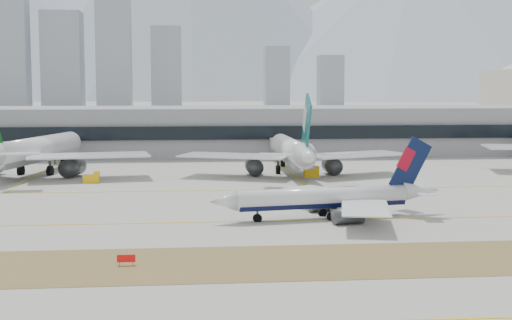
{
  "coord_description": "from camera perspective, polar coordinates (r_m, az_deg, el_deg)",
  "views": [
    {
      "loc": [
        -9.39,
        -116.76,
        21.27
      ],
      "look_at": [
        3.76,
        18.0,
        7.5
      ],
      "focal_mm": 50.0,
      "sensor_mm": 36.0,
      "label": 1
    }
  ],
  "objects": [
    {
      "name": "gse_b",
      "position": [
        163.86,
        -12.98,
        -1.43
      ],
      "size": [
        3.55,
        2.0,
        2.6
      ],
      "color": "yellow",
      "rests_on": "ground"
    },
    {
      "name": "apron_markings",
      "position": [
        66.96,
        2.85,
        -12.7
      ],
      "size": [
        360.0,
        122.22,
        0.06
      ],
      "color": "olive",
      "rests_on": "ground"
    },
    {
      "name": "widebody_eva",
      "position": [
        180.91,
        -17.41,
        0.65
      ],
      "size": [
        60.06,
        59.76,
        21.94
      ],
      "rotation": [
        0.0,
        0.0,
        1.35
      ],
      "color": "white",
      "rests_on": "ground"
    },
    {
      "name": "mountain_ridge",
      "position": [
        1529.93,
        -4.04,
        11.82
      ],
      "size": [
        2830.0,
        1120.0,
        470.0
      ],
      "color": "#9EA8B7",
      "rests_on": "ground"
    },
    {
      "name": "gse_c",
      "position": [
        170.5,
        4.51,
        -1.02
      ],
      "size": [
        3.55,
        2.0,
        2.6
      ],
      "color": "yellow",
      "rests_on": "ground"
    },
    {
      "name": "taxiing_airliner",
      "position": [
        117.22,
        6.0,
        -3.08
      ],
      "size": [
        39.72,
        34.17,
        13.39
      ],
      "rotation": [
        0.0,
        0.0,
        3.31
      ],
      "color": "white",
      "rests_on": "ground"
    },
    {
      "name": "city_skyline",
      "position": [
        579.14,
        -15.42,
        8.42
      ],
      "size": [
        342.0,
        49.8,
        140.0
      ],
      "color": "#9198A5",
      "rests_on": "ground"
    },
    {
      "name": "terminal",
      "position": [
        232.19,
        -3.25,
        2.4
      ],
      "size": [
        280.0,
        43.1,
        15.0
      ],
      "color": "gray",
      "rests_on": "ground"
    },
    {
      "name": "ground",
      "position": [
        119.05,
        -0.96,
        -4.49
      ],
      "size": [
        3000.0,
        3000.0,
        0.0
      ],
      "primitive_type": "plane",
      "color": "#A5A39A",
      "rests_on": "ground"
    },
    {
      "name": "hold_sign_left",
      "position": [
        87.48,
        -10.35,
        -7.77
      ],
      "size": [
        2.2,
        0.15,
        1.35
      ],
      "color": "red",
      "rests_on": "ground"
    },
    {
      "name": "widebody_cathay",
      "position": [
        175.48,
        2.95,
        0.62
      ],
      "size": [
        57.23,
        55.75,
        20.39
      ],
      "rotation": [
        0.0,
        0.0,
        1.57
      ],
      "color": "white",
      "rests_on": "ground"
    }
  ]
}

